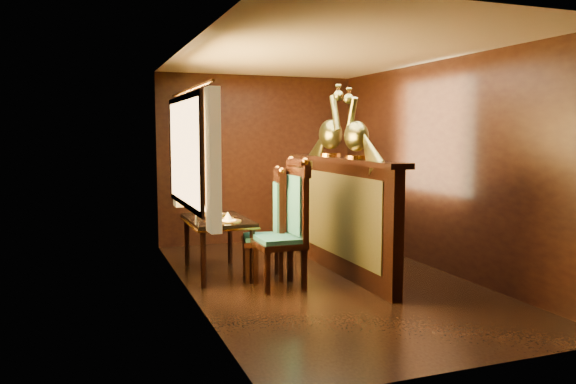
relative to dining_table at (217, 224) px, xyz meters
name	(u,v)px	position (x,y,z in m)	size (l,w,h in m)	color
ground	(325,281)	(1.05, -0.70, -0.60)	(5.00, 5.00, 0.00)	black
room_shell	(318,139)	(0.97, -0.69, 0.98)	(3.04, 5.04, 2.52)	black
partition	(340,213)	(1.38, -0.40, 0.11)	(0.26, 2.70, 1.36)	black
dining_table	(217,224)	(0.00, 0.00, 0.00)	(0.69, 1.13, 0.87)	black
chair_left	(290,220)	(0.62, -0.77, 0.13)	(0.50, 0.56, 1.39)	black
chair_right	(273,221)	(0.55, -0.39, 0.06)	(0.54, 0.56, 1.27)	black
peacock_left	(356,123)	(1.38, -0.79, 1.16)	(0.25, 0.66, 0.79)	#194D2E
peacock_right	(331,121)	(1.38, -0.12, 1.19)	(0.27, 0.71, 0.85)	#194D2E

